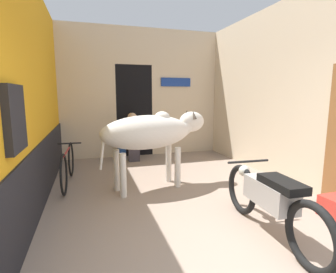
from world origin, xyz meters
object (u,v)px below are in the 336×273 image
Objects in this scene: motorcycle_near at (270,199)px; bicycle at (68,166)px; shopkeeper_seated at (133,135)px; plastic_stool at (122,152)px; cow at (153,133)px.

motorcycle_near is 1.11× the size of bicycle.
shopkeeper_seated reaches higher than motorcycle_near.
plastic_stool is (-1.18, 4.21, -0.24)m from motorcycle_near.
motorcycle_near is at bearing -65.44° from cow.
cow is at bearing 114.56° from motorcycle_near.
bicycle is (-2.37, 2.60, -0.09)m from motorcycle_near.
shopkeeper_seated is (1.45, 1.47, 0.28)m from bicycle.
bicycle is 4.53× the size of plastic_stool.
shopkeeper_seated is 0.52m from plastic_stool.
bicycle is (-1.46, 0.62, -0.64)m from cow.
bicycle is at bearing -134.68° from shopkeeper_seated.
motorcycle_near reaches higher than plastic_stool.
motorcycle_near is 4.38m from plastic_stool.
cow is 1.71m from bicycle.
shopkeeper_seated reaches higher than plastic_stool.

